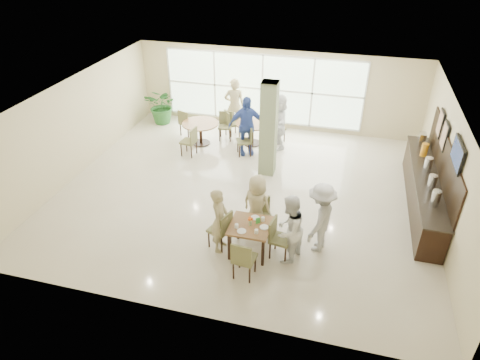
% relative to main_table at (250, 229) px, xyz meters
% --- Properties ---
extents(ground, '(10.00, 10.00, 0.00)m').
position_rel_main_table_xyz_m(ground, '(-0.76, 2.42, -0.65)').
color(ground, beige).
rests_on(ground, ground).
extents(room_shell, '(10.00, 10.00, 10.00)m').
position_rel_main_table_xyz_m(room_shell, '(-0.76, 2.42, 1.05)').
color(room_shell, white).
rests_on(room_shell, ground).
extents(window_bank, '(7.00, 0.04, 7.00)m').
position_rel_main_table_xyz_m(window_bank, '(-1.26, 6.88, 0.75)').
color(window_bank, silver).
rests_on(window_bank, ground).
extents(column, '(0.45, 0.45, 2.80)m').
position_rel_main_table_xyz_m(column, '(-0.36, 3.62, 0.75)').
color(column, '#727F58').
rests_on(column, ground).
extents(main_table, '(0.90, 0.90, 0.75)m').
position_rel_main_table_xyz_m(main_table, '(0.00, 0.00, 0.00)').
color(main_table, brown).
rests_on(main_table, ground).
extents(round_table_left, '(1.21, 1.21, 0.75)m').
position_rel_main_table_xyz_m(round_table_left, '(-2.91, 4.94, -0.06)').
color(round_table_left, brown).
rests_on(round_table_left, ground).
extents(round_table_right, '(1.11, 1.11, 0.75)m').
position_rel_main_table_xyz_m(round_table_right, '(-1.24, 5.38, -0.07)').
color(round_table_right, brown).
rests_on(round_table_right, ground).
extents(chairs_main_table, '(1.96, 1.99, 0.95)m').
position_rel_main_table_xyz_m(chairs_main_table, '(0.03, -0.01, -0.18)').
color(chairs_main_table, brown).
rests_on(chairs_main_table, ground).
extents(chairs_table_left, '(1.92, 1.92, 0.95)m').
position_rel_main_table_xyz_m(chairs_table_left, '(-2.93, 4.98, -0.18)').
color(chairs_table_left, brown).
rests_on(chairs_table_left, ground).
extents(chairs_table_right, '(2.20, 1.87, 0.95)m').
position_rel_main_table_xyz_m(chairs_table_right, '(-1.27, 5.37, -0.18)').
color(chairs_table_right, brown).
rests_on(chairs_table_right, ground).
extents(tabletop_clutter, '(0.72, 0.75, 0.21)m').
position_rel_main_table_xyz_m(tabletop_clutter, '(0.05, -0.02, 0.16)').
color(tabletop_clutter, white).
rests_on(tabletop_clutter, main_table).
extents(buffet_counter, '(0.64, 4.70, 1.95)m').
position_rel_main_table_xyz_m(buffet_counter, '(3.94, 2.93, -0.10)').
color(buffet_counter, black).
rests_on(buffet_counter, ground).
extents(wall_tv, '(0.06, 1.00, 0.58)m').
position_rel_main_table_xyz_m(wall_tv, '(4.18, 1.82, 1.50)').
color(wall_tv, black).
rests_on(wall_tv, ground).
extents(framed_art_a, '(0.05, 0.55, 0.70)m').
position_rel_main_table_xyz_m(framed_art_a, '(4.19, 3.42, 1.20)').
color(framed_art_a, black).
rests_on(framed_art_a, ground).
extents(framed_art_b, '(0.05, 0.55, 0.70)m').
position_rel_main_table_xyz_m(framed_art_b, '(4.19, 4.22, 1.20)').
color(framed_art_b, black).
rests_on(framed_art_b, ground).
extents(potted_plant, '(1.33, 1.33, 1.34)m').
position_rel_main_table_xyz_m(potted_plant, '(-4.82, 6.21, 0.02)').
color(potted_plant, '#276128').
rests_on(potted_plant, ground).
extents(teen_left, '(0.39, 0.58, 1.58)m').
position_rel_main_table_xyz_m(teen_left, '(-0.69, -0.06, 0.14)').
color(teen_left, tan).
rests_on(teen_left, ground).
extents(teen_far, '(0.86, 0.66, 1.56)m').
position_rel_main_table_xyz_m(teen_far, '(-0.02, 0.74, 0.13)').
color(teen_far, tan).
rests_on(teen_far, ground).
extents(teen_right, '(0.85, 0.95, 1.64)m').
position_rel_main_table_xyz_m(teen_right, '(0.86, -0.02, 0.17)').
color(teen_right, white).
rests_on(teen_right, ground).
extents(teen_standing, '(0.89, 1.23, 1.71)m').
position_rel_main_table_xyz_m(teen_standing, '(1.47, 0.52, 0.20)').
color(teen_standing, '#B1B1B4').
rests_on(teen_standing, ground).
extents(adult_a, '(1.29, 1.05, 1.93)m').
position_rel_main_table_xyz_m(adult_a, '(-1.27, 4.64, 0.31)').
color(adult_a, '#3852A9').
rests_on(adult_a, ground).
extents(adult_b, '(1.37, 1.84, 1.83)m').
position_rel_main_table_xyz_m(adult_b, '(-0.37, 5.35, 0.26)').
color(adult_b, white).
rests_on(adult_b, ground).
extents(adult_standing, '(0.82, 0.65, 1.96)m').
position_rel_main_table_xyz_m(adult_standing, '(-2.07, 6.13, 0.33)').
color(adult_standing, tan).
rests_on(adult_standing, ground).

